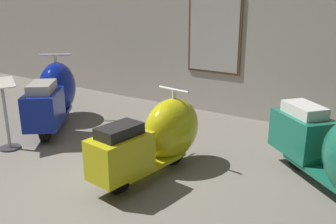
{
  "coord_description": "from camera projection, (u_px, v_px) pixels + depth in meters",
  "views": [
    {
      "loc": [
        2.82,
        -2.27,
        2.02
      ],
      "look_at": [
        0.32,
        1.54,
        0.59
      ],
      "focal_mm": 39.57,
      "sensor_mm": 36.0,
      "label": 1
    }
  ],
  "objects": [
    {
      "name": "ground_plane",
      "position": [
        63.0,
        197.0,
        3.89
      ],
      "size": [
        60.0,
        60.0,
        0.0
      ],
      "primitive_type": "plane",
      "color": "slate"
    },
    {
      "name": "showroom_back_wall",
      "position": [
        230.0,
        9.0,
        6.18
      ],
      "size": [
        18.0,
        0.63,
        3.64
      ],
      "color": "#ADA89E",
      "rests_on": "ground"
    },
    {
      "name": "scooter_0",
      "position": [
        54.0,
        94.0,
        5.96
      ],
      "size": [
        1.52,
        1.76,
        1.12
      ],
      "rotation": [
        0.0,
        0.0,
        2.23
      ],
      "color": "black",
      "rests_on": "ground"
    },
    {
      "name": "scooter_1",
      "position": [
        158.0,
        137.0,
        4.33
      ],
      "size": [
        0.65,
        1.65,
        0.98
      ],
      "rotation": [
        0.0,
        0.0,
        1.45
      ],
      "color": "black",
      "rests_on": "ground"
    },
    {
      "name": "info_stanchion",
      "position": [
        6.0,
        121.0,
        5.02
      ],
      "size": [
        0.33,
        0.38,
        0.99
      ],
      "color": "#333338",
      "rests_on": "ground"
    }
  ]
}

